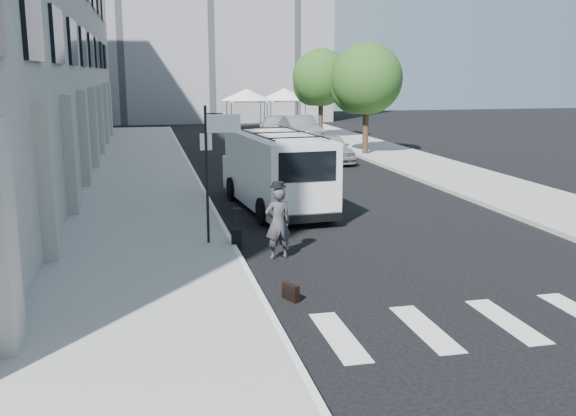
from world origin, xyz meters
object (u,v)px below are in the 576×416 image
briefcase (291,292)px  parked_car_c (275,127)px  suitcase (237,238)px  businessman (278,223)px  parked_car_b (300,129)px  parked_car_a (330,148)px  cargo_van (275,171)px

briefcase → parked_car_c: bearing=54.8°
parked_car_c → suitcase: bearing=-97.6°
businessman → parked_car_b: 26.39m
suitcase → parked_car_c: 29.44m
briefcase → parked_car_a: bearing=47.3°
cargo_van → parked_car_c: size_ratio=1.40×
businessman → parked_car_b: (6.81, 25.50, -0.02)m
businessman → parked_car_c: (6.04, 29.72, -0.18)m
businessman → parked_car_b: businessman is taller
businessman → parked_car_c: bearing=-109.2°
businessman → cargo_van: size_ratio=0.26×
businessman → parked_car_c: businessman is taller
parked_car_b → parked_car_c: bearing=100.2°
briefcase → cargo_van: 8.93m
cargo_van → parked_car_b: 20.53m
briefcase → cargo_van: cargo_van is taller
cargo_van → parked_car_a: 11.45m
suitcase → parked_car_c: size_ratio=0.21×
parked_car_b → parked_car_a: bearing=-94.9°
briefcase → cargo_van: size_ratio=0.07×
businessman → parked_car_a: size_ratio=0.42×
cargo_van → parked_car_a: (4.91, 10.33, -0.55)m
briefcase → parked_car_b: 29.35m
briefcase → parked_car_a: size_ratio=0.10×
parked_car_b → briefcase: bearing=-104.3°
briefcase → parked_car_a: parked_car_a is taller
parked_car_c → cargo_van: bearing=-95.6°
parked_car_a → parked_car_c: size_ratio=0.88×
businessman → suitcase: size_ratio=1.71×
businessman → cargo_van: 5.90m
parked_car_b → parked_car_c: parked_car_b is taller
businessman → cargo_van: cargo_van is taller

